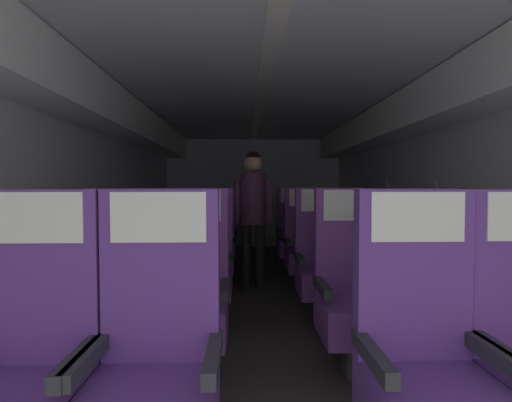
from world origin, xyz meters
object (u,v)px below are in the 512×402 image
object	(u,v)px
seat_a_left_aisle	(155,367)
seat_b_left_window	(116,296)
seat_d_right_aisle	(347,247)
seat_e_left_aisle	(219,237)
seat_b_right_aisle	(427,294)
seat_d_right_window	(307,247)
seat_e_right_window	(295,236)
seat_c_right_aisle	(376,264)
seat_a_left_window	(25,370)
seat_a_right_window	(426,365)
seat_b_right_window	(355,294)
seat_d_left_window	(171,248)
seat_c_left_window	(152,265)
seat_e_right_aisle	(329,236)
seat_d_left_aisle	(213,248)
seat_c_left_aisle	(205,265)
seat_b_left_aisle	(190,296)
seat_c_right_window	(324,264)
flight_attendant	(253,205)
seat_e_left_window	(186,237)

from	to	relation	value
seat_a_left_aisle	seat_b_left_window	size ratio (longest dim) A/B	1.00
seat_d_right_aisle	seat_e_left_aisle	bearing A→B (deg)	146.93
seat_b_right_aisle	seat_d_right_window	bearing A→B (deg)	103.37
seat_d_right_window	seat_e_right_window	world-z (taller)	same
seat_c_right_aisle	seat_e_right_window	size ratio (longest dim) A/B	1.00
seat_a_left_window	seat_a_right_window	distance (m)	1.51
seat_a_left_aisle	seat_b_right_window	bearing A→B (deg)	43.22
seat_e_left_aisle	seat_a_left_window	bearing A→B (deg)	-96.82
seat_d_left_window	seat_a_right_window	bearing A→B (deg)	-62.61
seat_c_left_window	seat_e_right_aisle	size ratio (longest dim) A/B	1.00
seat_a_left_aisle	seat_e_left_aisle	distance (m)	3.90
seat_c_right_aisle	seat_e_right_window	world-z (taller)	same
seat_d_left_window	seat_d_right_window	distance (m)	1.52
seat_b_right_window	seat_d_left_window	world-z (taller)	same
seat_a_left_window	seat_d_left_aisle	bearing A→B (deg)	80.87
seat_c_left_aisle	seat_e_right_window	xyz separation A→B (m)	(1.04, 1.96, 0.00)
seat_c_left_window	seat_d_left_window	world-z (taller)	same
seat_d_right_aisle	seat_d_right_window	size ratio (longest dim) A/B	1.00
seat_b_left_window	seat_e_left_aisle	world-z (taller)	same
seat_a_left_aisle	seat_b_right_aisle	xyz separation A→B (m)	(1.51, 0.97, 0.00)
seat_b_left_aisle	seat_e_left_aisle	size ratio (longest dim) A/B	1.00
seat_c_left_aisle	seat_e_left_aisle	world-z (taller)	same
seat_c_left_window	seat_e_right_aisle	bearing A→B (deg)	44.51
seat_a_left_aisle	seat_d_right_window	size ratio (longest dim) A/B	1.00
seat_c_left_window	seat_c_right_window	bearing A→B (deg)	-0.32
seat_b_right_aisle	seat_d_left_window	world-z (taller)	same
seat_e_left_aisle	seat_e_right_aisle	bearing A→B (deg)	-0.00
seat_a_left_aisle	flight_attendant	size ratio (longest dim) A/B	0.74
seat_c_right_aisle	seat_e_left_aisle	xyz separation A→B (m)	(-1.51, 1.97, 0.00)
seat_c_left_aisle	seat_c_right_aisle	size ratio (longest dim) A/B	1.00
seat_a_left_aisle	seat_e_right_aisle	size ratio (longest dim) A/B	1.00
flight_attendant	seat_e_left_window	bearing A→B (deg)	133.39
seat_b_left_aisle	seat_e_left_aisle	distance (m)	2.94
flight_attendant	seat_d_right_aisle	bearing A→B (deg)	-4.01
seat_a_right_window	seat_b_left_window	world-z (taller)	same
seat_c_left_aisle	seat_e_right_aisle	xyz separation A→B (m)	(1.52, 1.97, 0.00)
seat_b_right_window	seat_e_left_window	size ratio (longest dim) A/B	1.00
seat_c_left_aisle	seat_c_right_window	size ratio (longest dim) A/B	1.00
seat_c_right_aisle	flight_attendant	size ratio (longest dim) A/B	0.74
seat_c_left_aisle	seat_e_left_aisle	distance (m)	1.97
seat_c_right_aisle	seat_a_right_window	bearing A→B (deg)	-103.56
seat_a_left_window	seat_e_right_window	distance (m)	4.18
seat_b_right_window	seat_d_left_aisle	distance (m)	2.20
seat_d_left_window	seat_d_right_aisle	size ratio (longest dim) A/B	1.00
seat_c_right_aisle	seat_d_right_aisle	size ratio (longest dim) A/B	1.00
seat_a_left_window	seat_a_right_window	world-z (taller)	same
seat_a_left_window	flight_attendant	size ratio (longest dim) A/B	0.74
seat_d_right_window	seat_e_left_window	xyz separation A→B (m)	(-1.51, 1.00, 0.00)
seat_c_left_window	seat_e_right_aisle	xyz separation A→B (m)	(1.98, 1.95, 0.00)
seat_e_left_aisle	seat_e_right_aisle	world-z (taller)	same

